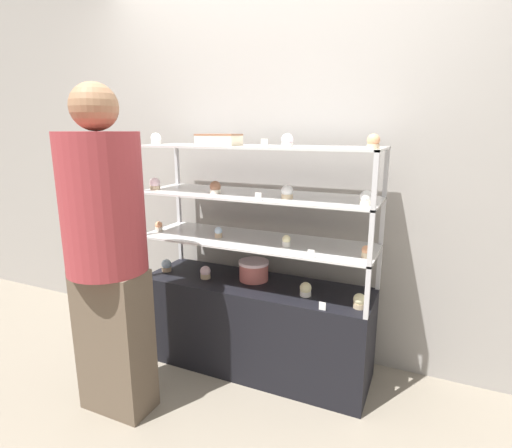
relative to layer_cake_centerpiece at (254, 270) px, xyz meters
name	(u,v)px	position (x,y,z in m)	size (l,w,h in m)	color
ground_plane	(256,366)	(0.04, -0.05, -0.64)	(20.00, 20.00, 0.00)	gray
back_wall	(279,161)	(0.04, 0.32, 0.66)	(8.00, 0.05, 2.60)	gray
display_base	(256,326)	(0.04, -0.05, -0.35)	(1.42, 0.44, 0.58)	black
display_riser_lower	(256,242)	(0.04, -0.05, 0.20)	(1.42, 0.44, 0.28)	#B7B7BC
display_riser_middle	(256,197)	(0.04, -0.05, 0.48)	(1.42, 0.44, 0.28)	#B7B7BC
display_riser_upper	(256,149)	(0.04, -0.05, 0.76)	(1.42, 0.44, 0.28)	#B7B7BC
layer_cake_centerpiece	(254,270)	(0.00, 0.00, 0.00)	(0.19, 0.19, 0.13)	#C66660
sheet_cake_frosted	(219,140)	(-0.18, -0.10, 0.81)	(0.24, 0.15, 0.07)	beige
cupcake_0	(166,266)	(-0.60, -0.09, -0.03)	(0.07, 0.07, 0.08)	#CCB28C
cupcake_1	(205,272)	(-0.29, -0.10, -0.03)	(0.07, 0.07, 0.08)	#CCB28C
cupcake_2	(306,289)	(0.37, -0.10, -0.03)	(0.07, 0.07, 0.08)	white
cupcake_3	(359,301)	(0.68, -0.14, -0.03)	(0.07, 0.07, 0.08)	#CCB28C
price_tag_0	(322,306)	(0.51, -0.25, -0.04)	(0.04, 0.00, 0.04)	white
cupcake_4	(159,226)	(-0.63, -0.12, 0.25)	(0.05, 0.05, 0.07)	beige
cupcake_5	(218,232)	(-0.20, -0.09, 0.25)	(0.05, 0.05, 0.07)	#CCB28C
cupcake_6	(286,241)	(0.25, -0.10, 0.25)	(0.05, 0.05, 0.07)	white
cupcake_7	(366,252)	(0.70, -0.13, 0.25)	(0.05, 0.05, 0.07)	#CCB28C
price_tag_1	(311,254)	(0.44, -0.25, 0.24)	(0.04, 0.00, 0.04)	white
cupcake_8	(155,184)	(-0.62, -0.14, 0.53)	(0.07, 0.07, 0.08)	#CCB28C
cupcake_9	(215,188)	(-0.19, -0.13, 0.53)	(0.07, 0.07, 0.08)	beige
cupcake_10	(287,192)	(0.26, -0.12, 0.53)	(0.07, 0.07, 0.08)	#CCB28C
cupcake_11	(366,198)	(0.69, -0.14, 0.53)	(0.07, 0.07, 0.08)	beige
price_tag_2	(258,197)	(0.14, -0.25, 0.52)	(0.04, 0.00, 0.04)	white
cupcake_12	(156,139)	(-0.62, -0.11, 0.81)	(0.06, 0.06, 0.07)	white
cupcake_13	(287,141)	(0.26, -0.15, 0.81)	(0.06, 0.06, 0.07)	white
cupcake_14	(373,142)	(0.70, -0.14, 0.81)	(0.06, 0.06, 0.07)	#CCB28C
price_tag_3	(264,143)	(0.17, -0.25, 0.80)	(0.04, 0.00, 0.04)	white
customer_figure	(107,248)	(-0.50, -0.71, 0.28)	(0.40, 0.40, 1.72)	brown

